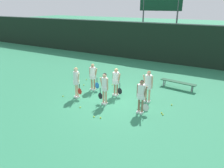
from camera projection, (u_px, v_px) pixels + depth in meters
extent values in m
plane|color=#2D7F56|center=(112.00, 100.00, 11.93)|extent=(140.00, 140.00, 0.00)
cube|color=black|center=(165.00, 44.00, 18.81)|extent=(60.00, 0.06, 3.36)
cube|color=slate|center=(167.00, 23.00, 18.22)|extent=(60.00, 0.08, 0.08)
cylinder|color=#515156|center=(143.00, 25.00, 21.35)|extent=(0.14, 0.14, 6.01)
cylinder|color=#515156|center=(176.00, 26.00, 19.82)|extent=(0.14, 0.14, 6.01)
cube|color=#0F3823|center=(161.00, 1.00, 19.84)|extent=(3.97, 0.12, 1.69)
cube|color=#19472D|center=(178.00, 82.00, 13.40)|extent=(2.19, 0.58, 0.04)
cylinder|color=slate|center=(193.00, 88.00, 13.08)|extent=(0.06, 0.06, 0.39)
cylinder|color=slate|center=(192.00, 89.00, 12.89)|extent=(0.06, 0.06, 0.39)
cylinder|color=slate|center=(165.00, 82.00, 14.06)|extent=(0.06, 0.06, 0.39)
cylinder|color=slate|center=(163.00, 83.00, 13.87)|extent=(0.06, 0.06, 0.39)
cylinder|color=beige|center=(78.00, 91.00, 12.04)|extent=(0.10, 0.10, 0.83)
cylinder|color=beige|center=(76.00, 90.00, 12.14)|extent=(0.10, 0.10, 0.83)
cube|color=white|center=(78.00, 97.00, 12.15)|extent=(0.15, 0.26, 0.09)
cube|color=white|center=(76.00, 96.00, 12.25)|extent=(0.15, 0.26, 0.09)
cylinder|color=white|center=(76.00, 82.00, 11.92)|extent=(0.34, 0.34, 0.20)
cylinder|color=white|center=(76.00, 78.00, 11.83)|extent=(0.30, 0.30, 0.68)
sphere|color=beige|center=(76.00, 70.00, 11.68)|extent=(0.22, 0.22, 0.22)
sphere|color=#D8B772|center=(76.00, 69.00, 11.68)|extent=(0.20, 0.20, 0.20)
cylinder|color=beige|center=(78.00, 79.00, 11.72)|extent=(0.22, 0.12, 0.65)
cylinder|color=beige|center=(74.00, 77.00, 11.94)|extent=(0.08, 0.08, 0.65)
cylinder|color=black|center=(79.00, 86.00, 11.79)|extent=(0.03, 0.03, 0.26)
ellipsoid|color=red|center=(80.00, 91.00, 11.90)|extent=(0.27, 0.03, 0.36)
cylinder|color=tan|center=(106.00, 97.00, 11.25)|extent=(0.10, 0.10, 0.80)
cylinder|color=tan|center=(103.00, 97.00, 11.32)|extent=(0.10, 0.10, 0.80)
cube|color=white|center=(106.00, 104.00, 11.35)|extent=(0.11, 0.24, 0.09)
cube|color=white|center=(103.00, 103.00, 11.42)|extent=(0.11, 0.24, 0.09)
cylinder|color=white|center=(105.00, 88.00, 11.12)|extent=(0.32, 0.32, 0.22)
cylinder|color=white|center=(105.00, 84.00, 11.04)|extent=(0.28, 0.28, 0.65)
sphere|color=tan|center=(105.00, 76.00, 10.89)|extent=(0.21, 0.21, 0.21)
sphere|color=black|center=(105.00, 75.00, 10.89)|extent=(0.20, 0.20, 0.20)
cylinder|color=tan|center=(102.00, 83.00, 11.12)|extent=(0.20, 0.08, 0.62)
cylinder|color=tan|center=(108.00, 85.00, 10.96)|extent=(0.08, 0.08, 0.62)
cylinder|color=black|center=(100.00, 90.00, 11.28)|extent=(0.03, 0.03, 0.26)
ellipsoid|color=black|center=(100.00, 96.00, 11.39)|extent=(0.26, 0.03, 0.36)
cylinder|color=#8C664C|center=(142.00, 106.00, 10.31)|extent=(0.10, 0.10, 0.79)
cylinder|color=#8C664C|center=(139.00, 105.00, 10.41)|extent=(0.10, 0.10, 0.79)
cube|color=white|center=(142.00, 113.00, 10.41)|extent=(0.13, 0.25, 0.09)
cube|color=white|center=(138.00, 112.00, 10.51)|extent=(0.13, 0.25, 0.09)
cylinder|color=white|center=(141.00, 96.00, 10.20)|extent=(0.38, 0.38, 0.22)
cylinder|color=white|center=(141.00, 91.00, 10.11)|extent=(0.33, 0.33, 0.66)
sphere|color=#8C664C|center=(142.00, 82.00, 9.96)|extent=(0.19, 0.19, 0.19)
sphere|color=black|center=(142.00, 82.00, 9.97)|extent=(0.18, 0.18, 0.18)
cylinder|color=#8C664C|center=(145.00, 92.00, 10.00)|extent=(0.21, 0.10, 0.63)
cylinder|color=#8C664C|center=(138.00, 91.00, 10.22)|extent=(0.08, 0.08, 0.63)
cylinder|color=black|center=(146.00, 101.00, 10.08)|extent=(0.03, 0.03, 0.28)
ellipsoid|color=silver|center=(146.00, 108.00, 10.20)|extent=(0.29, 0.03, 0.38)
cylinder|color=tan|center=(94.00, 84.00, 13.13)|extent=(0.10, 0.10, 0.78)
cylinder|color=tan|center=(92.00, 84.00, 13.21)|extent=(0.10, 0.10, 0.78)
cube|color=white|center=(94.00, 90.00, 13.22)|extent=(0.12, 0.24, 0.09)
cube|color=white|center=(92.00, 89.00, 13.30)|extent=(0.12, 0.24, 0.09)
cylinder|color=white|center=(93.00, 76.00, 13.01)|extent=(0.40, 0.40, 0.25)
cylinder|color=white|center=(93.00, 73.00, 12.92)|extent=(0.35, 0.35, 0.65)
sphere|color=tan|center=(93.00, 66.00, 12.78)|extent=(0.20, 0.20, 0.20)
sphere|color=#D8B772|center=(93.00, 65.00, 12.79)|extent=(0.18, 0.18, 0.18)
cylinder|color=tan|center=(96.00, 73.00, 12.84)|extent=(0.21, 0.09, 0.62)
cylinder|color=tan|center=(90.00, 72.00, 13.02)|extent=(0.08, 0.08, 0.61)
cylinder|color=black|center=(97.00, 80.00, 12.93)|extent=(0.03, 0.03, 0.29)
ellipsoid|color=blue|center=(97.00, 85.00, 13.04)|extent=(0.29, 0.03, 0.40)
cylinder|color=tan|center=(117.00, 90.00, 12.31)|extent=(0.10, 0.10, 0.76)
cylinder|color=tan|center=(115.00, 89.00, 12.43)|extent=(0.10, 0.10, 0.76)
cube|color=white|center=(117.00, 95.00, 12.41)|extent=(0.15, 0.26, 0.09)
cube|color=white|center=(114.00, 94.00, 12.53)|extent=(0.15, 0.26, 0.09)
cylinder|color=white|center=(116.00, 81.00, 12.21)|extent=(0.40, 0.40, 0.23)
cylinder|color=white|center=(116.00, 78.00, 12.13)|extent=(0.35, 0.35, 0.62)
sphere|color=tan|center=(116.00, 70.00, 11.99)|extent=(0.20, 0.20, 0.20)
sphere|color=#D8B772|center=(116.00, 70.00, 12.00)|extent=(0.19, 0.19, 0.19)
cylinder|color=tan|center=(119.00, 79.00, 12.01)|extent=(0.21, 0.11, 0.59)
cylinder|color=tan|center=(113.00, 77.00, 12.26)|extent=(0.08, 0.08, 0.59)
cylinder|color=black|center=(120.00, 86.00, 12.08)|extent=(0.03, 0.03, 0.28)
ellipsoid|color=black|center=(120.00, 91.00, 12.19)|extent=(0.28, 0.03, 0.38)
cylinder|color=tan|center=(149.00, 95.00, 11.49)|extent=(0.10, 0.10, 0.82)
cylinder|color=tan|center=(146.00, 94.00, 11.58)|extent=(0.10, 0.10, 0.82)
cube|color=white|center=(149.00, 102.00, 11.59)|extent=(0.11, 0.24, 0.09)
cube|color=white|center=(145.00, 101.00, 11.68)|extent=(0.11, 0.24, 0.09)
cylinder|color=white|center=(148.00, 86.00, 11.36)|extent=(0.40, 0.40, 0.26)
cylinder|color=white|center=(148.00, 81.00, 11.27)|extent=(0.35, 0.35, 0.68)
sphere|color=tan|center=(149.00, 73.00, 11.12)|extent=(0.20, 0.20, 0.20)
sphere|color=olive|center=(149.00, 73.00, 11.13)|extent=(0.19, 0.19, 0.19)
cylinder|color=tan|center=(145.00, 81.00, 11.38)|extent=(0.21, 0.08, 0.65)
cylinder|color=tan|center=(152.00, 82.00, 11.18)|extent=(0.08, 0.08, 0.65)
cylinder|color=black|center=(143.00, 88.00, 11.54)|extent=(0.03, 0.03, 0.29)
ellipsoid|color=black|center=(142.00, 94.00, 11.66)|extent=(0.29, 0.03, 0.39)
sphere|color=#CCE033|center=(80.00, 107.00, 10.99)|extent=(0.07, 0.07, 0.07)
sphere|color=#CCE033|center=(112.00, 85.00, 14.04)|extent=(0.06, 0.06, 0.06)
sphere|color=#CCE033|center=(172.00, 105.00, 11.23)|extent=(0.07, 0.07, 0.07)
sphere|color=#CCE033|center=(162.00, 113.00, 10.41)|extent=(0.07, 0.07, 0.07)
sphere|color=#CCE033|center=(163.00, 115.00, 10.25)|extent=(0.07, 0.07, 0.07)
sphere|color=#CCE033|center=(63.00, 96.00, 12.30)|extent=(0.07, 0.07, 0.07)
sphere|color=#CCE033|center=(86.00, 80.00, 14.99)|extent=(0.07, 0.07, 0.07)
sphere|color=#CCE033|center=(84.00, 85.00, 14.00)|extent=(0.06, 0.06, 0.06)
sphere|color=#CCE033|center=(101.00, 118.00, 9.97)|extent=(0.07, 0.07, 0.07)
sphere|color=#CCE033|center=(94.00, 117.00, 10.07)|extent=(0.07, 0.07, 0.07)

